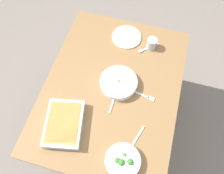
# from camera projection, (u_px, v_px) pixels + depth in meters

# --- Properties ---
(ground_plane) EXTENTS (6.00, 6.00, 0.00)m
(ground_plane) POSITION_uv_depth(u_px,v_px,m) (112.00, 121.00, 2.18)
(ground_plane) COLOR slate
(dining_table) EXTENTS (1.20, 0.90, 0.74)m
(dining_table) POSITION_uv_depth(u_px,v_px,m) (112.00, 93.00, 1.60)
(dining_table) COLOR olive
(dining_table) RESTS_ON ground_plane
(stew_bowl) EXTENTS (0.25, 0.25, 0.06)m
(stew_bowl) POSITION_uv_depth(u_px,v_px,m) (119.00, 83.00, 1.50)
(stew_bowl) COLOR white
(stew_bowl) RESTS_ON dining_table
(broccoli_bowl) EXTENTS (0.21, 0.21, 0.07)m
(broccoli_bowl) POSITION_uv_depth(u_px,v_px,m) (123.00, 161.00, 1.28)
(broccoli_bowl) COLOR white
(broccoli_bowl) RESTS_ON dining_table
(baking_dish) EXTENTS (0.34, 0.28, 0.06)m
(baking_dish) POSITION_uv_depth(u_px,v_px,m) (64.00, 124.00, 1.37)
(baking_dish) COLOR silver
(baking_dish) RESTS_ON dining_table
(drink_cup) EXTENTS (0.07, 0.07, 0.08)m
(drink_cup) POSITION_uv_depth(u_px,v_px,m) (152.00, 44.00, 1.64)
(drink_cup) COLOR #B2BCC6
(drink_cup) RESTS_ON dining_table
(side_plate) EXTENTS (0.22, 0.22, 0.01)m
(side_plate) POSITION_uv_depth(u_px,v_px,m) (127.00, 37.00, 1.71)
(side_plate) COLOR white
(side_plate) RESTS_ON dining_table
(spoon_by_stew) EXTENTS (0.18, 0.03, 0.01)m
(spoon_by_stew) POSITION_uv_depth(u_px,v_px,m) (114.00, 98.00, 1.48)
(spoon_by_stew) COLOR silver
(spoon_by_stew) RESTS_ON dining_table
(spoon_by_broccoli) EXTENTS (0.17, 0.07, 0.01)m
(spoon_by_broccoli) POSITION_uv_depth(u_px,v_px,m) (135.00, 142.00, 1.35)
(spoon_by_broccoli) COLOR silver
(spoon_by_broccoli) RESTS_ON dining_table
(spoon_spare) EXTENTS (0.13, 0.14, 0.01)m
(spoon_spare) POSITION_uv_depth(u_px,v_px,m) (146.00, 49.00, 1.66)
(spoon_spare) COLOR silver
(spoon_spare) RESTS_ON dining_table
(fork_on_table) EXTENTS (0.05, 0.18, 0.01)m
(fork_on_table) POSITION_uv_depth(u_px,v_px,m) (144.00, 95.00, 1.49)
(fork_on_table) COLOR silver
(fork_on_table) RESTS_ON dining_table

